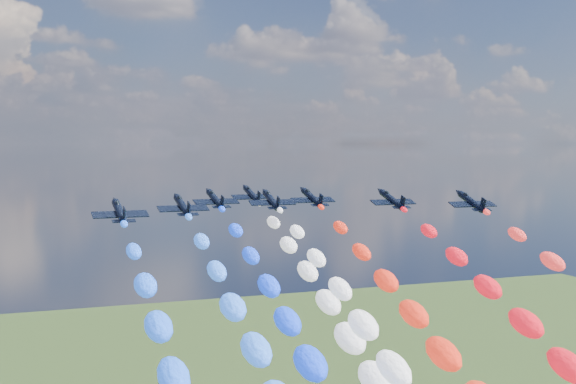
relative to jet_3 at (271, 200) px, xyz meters
name	(u,v)px	position (x,y,z in m)	size (l,w,h in m)	color
jet_0	(120,211)	(-32.17, -15.39, 0.00)	(9.23, 12.37, 2.73)	black
jet_1	(182,206)	(-19.75, -7.38, 0.00)	(9.23, 12.37, 2.73)	black
jet_2	(215,199)	(-9.96, 6.20, 0.00)	(9.23, 12.37, 2.73)	black
jet_3	(271,200)	(0.00, 0.00, 0.00)	(9.23, 12.37, 2.73)	black
jet_4	(252,195)	(1.31, 17.14, 0.00)	(9.23, 12.37, 2.73)	black
jet_5	(312,198)	(10.29, 3.77, 0.00)	(9.23, 12.37, 2.73)	black
jet_6	(392,200)	(23.29, -7.19, 0.00)	(9.23, 12.37, 2.73)	black
jet_7	(471,202)	(35.29, -17.38, 0.00)	(9.23, 12.37, 2.73)	black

